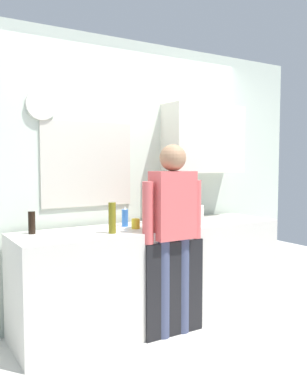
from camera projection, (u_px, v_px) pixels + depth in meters
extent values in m
plane|color=silver|center=(172.00, 334.00, 3.48)|extent=(8.00, 8.00, 0.00)
cube|color=beige|center=(154.00, 275.00, 3.70)|extent=(2.47, 0.64, 0.89)
cube|color=black|center=(175.00, 289.00, 3.43)|extent=(0.56, 0.02, 0.80)
cube|color=silver|center=(130.00, 178.00, 4.00)|extent=(4.07, 0.10, 2.60)
cube|color=beige|center=(88.00, 164.00, 3.70)|extent=(0.86, 0.02, 0.76)
cube|color=#8CA5C6|center=(87.00, 164.00, 3.70)|extent=(0.80, 0.02, 0.70)
cube|color=silver|center=(204.00, 139.00, 4.18)|extent=(0.84, 0.32, 0.68)
cylinder|color=silver|center=(41.00, 104.00, 3.43)|extent=(0.26, 0.03, 0.26)
cube|color=black|center=(174.00, 219.00, 4.00)|extent=(0.20, 0.20, 0.03)
cube|color=black|center=(171.00, 203.00, 4.03)|extent=(0.18, 0.08, 0.28)
cylinder|color=black|center=(176.00, 212.00, 3.96)|extent=(0.11, 0.11, 0.11)
cylinder|color=black|center=(175.00, 188.00, 3.97)|extent=(0.17, 0.17, 0.03)
cylinder|color=black|center=(32.00, 223.00, 3.27)|extent=(0.06, 0.06, 0.18)
cylinder|color=brown|center=(147.00, 211.00, 3.81)|extent=(0.06, 0.06, 0.23)
cylinder|color=olive|center=(112.00, 218.00, 3.29)|extent=(0.06, 0.06, 0.25)
cylinder|color=yellow|center=(136.00, 224.00, 3.52)|extent=(0.07, 0.07, 0.08)
cylinder|color=orange|center=(176.00, 223.00, 3.60)|extent=(0.22, 0.22, 0.08)
cylinder|color=blue|center=(125.00, 218.00, 3.64)|extent=(0.06, 0.06, 0.15)
cone|color=white|center=(125.00, 208.00, 3.63)|extent=(0.02, 0.02, 0.03)
cylinder|color=silver|center=(196.00, 215.00, 3.80)|extent=(0.14, 0.14, 0.17)
cylinder|color=#3F4766|center=(162.00, 289.00, 3.40)|extent=(0.12, 0.12, 0.82)
cylinder|color=#3F4766|center=(182.00, 285.00, 3.51)|extent=(0.12, 0.12, 0.82)
cube|color=#D85959|center=(173.00, 205.00, 3.40)|extent=(0.36, 0.20, 0.56)
sphere|color=#A57A59|center=(173.00, 158.00, 3.37)|extent=(0.22, 0.22, 0.22)
cylinder|color=#D85959|center=(148.00, 213.00, 3.28)|extent=(0.09, 0.09, 0.50)
cylinder|color=#D85959|center=(196.00, 209.00, 3.53)|extent=(0.09, 0.09, 0.50)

